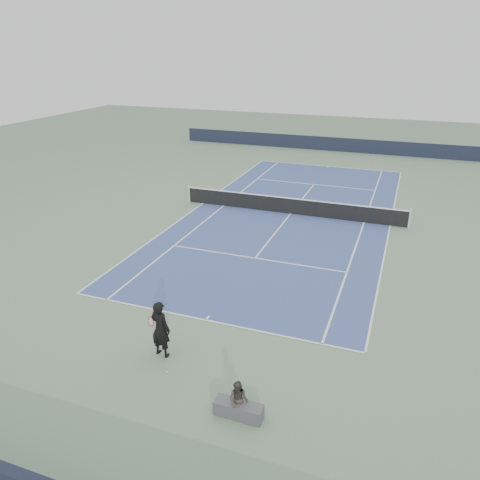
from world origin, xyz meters
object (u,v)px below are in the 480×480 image
(tennis_net, at_px, (291,205))
(tennis_ball, at_px, (167,372))
(spectator_bench, at_px, (239,405))
(tennis_player, at_px, (160,329))

(tennis_net, relative_size, tennis_ball, 177.84)
(spectator_bench, bearing_deg, tennis_ball, 161.16)
(tennis_net, xyz_separation_m, spectator_bench, (2.67, -15.77, -0.13))
(tennis_ball, height_order, spectator_bench, spectator_bench)
(tennis_net, relative_size, tennis_player, 6.84)
(tennis_player, bearing_deg, tennis_net, 88.02)
(tennis_ball, relative_size, spectator_bench, 0.06)
(tennis_net, distance_m, spectator_bench, 16.00)
(spectator_bench, bearing_deg, tennis_player, 152.59)
(tennis_player, bearing_deg, spectator_bench, -27.41)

